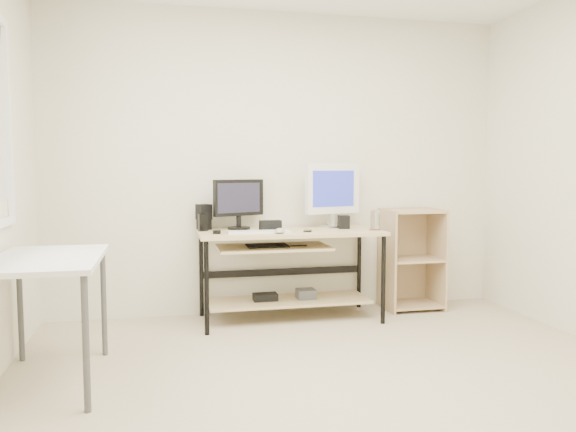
% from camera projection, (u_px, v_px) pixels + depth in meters
% --- Properties ---
extents(room, '(4.01, 4.01, 2.62)m').
position_uv_depth(room, '(333.00, 157.00, 2.98)').
color(room, '#BAAA8F').
rests_on(room, ground).
extents(desk, '(1.50, 0.65, 0.75)m').
position_uv_depth(desk, '(287.00, 256.00, 4.64)').
color(desk, tan).
rests_on(desk, ground).
extents(side_table, '(0.60, 1.00, 0.75)m').
position_uv_depth(side_table, '(47.00, 270.00, 3.23)').
color(side_table, white).
rests_on(side_table, ground).
extents(shelf_unit, '(0.50, 0.40, 0.90)m').
position_uv_depth(shelf_unit, '(410.00, 258.00, 5.06)').
color(shelf_unit, tan).
rests_on(shelf_unit, ground).
extents(black_monitor, '(0.44, 0.21, 0.42)m').
position_uv_depth(black_monitor, '(239.00, 201.00, 4.69)').
color(black_monitor, black).
rests_on(black_monitor, desk).
extents(white_imac, '(0.51, 0.18, 0.55)m').
position_uv_depth(white_imac, '(333.00, 190.00, 4.85)').
color(white_imac, silver).
rests_on(white_imac, desk).
extents(keyboard, '(0.49, 0.15, 0.02)m').
position_uv_depth(keyboard, '(259.00, 232.00, 4.44)').
color(keyboard, white).
rests_on(keyboard, desk).
extents(mouse, '(0.11, 0.14, 0.04)m').
position_uv_depth(mouse, '(280.00, 231.00, 4.39)').
color(mouse, '#B6B6BB').
rests_on(mouse, desk).
extents(center_speaker, '(0.18, 0.09, 0.09)m').
position_uv_depth(center_speaker, '(270.00, 226.00, 4.56)').
color(center_speaker, black).
rests_on(center_speaker, desk).
extents(speaker_left, '(0.14, 0.14, 0.21)m').
position_uv_depth(speaker_left, '(204.00, 216.00, 4.68)').
color(speaker_left, black).
rests_on(speaker_left, desk).
extents(speaker_right, '(0.11, 0.11, 0.11)m').
position_uv_depth(speaker_right, '(344.00, 222.00, 4.76)').
color(speaker_right, black).
rests_on(speaker_right, desk).
extents(audio_controller, '(0.08, 0.06, 0.14)m').
position_uv_depth(audio_controller, '(203.00, 222.00, 4.56)').
color(audio_controller, black).
rests_on(audio_controller, desk).
extents(volume_puck, '(0.09, 0.09, 0.03)m').
position_uv_depth(volume_puck, '(217.00, 232.00, 4.37)').
color(volume_puck, black).
rests_on(volume_puck, desk).
extents(smartphone, '(0.10, 0.13, 0.01)m').
position_uv_depth(smartphone, '(308.00, 231.00, 4.54)').
color(smartphone, black).
rests_on(smartphone, desk).
extents(coaster, '(0.13, 0.13, 0.01)m').
position_uv_depth(coaster, '(375.00, 230.00, 4.64)').
color(coaster, '#A6724B').
rests_on(coaster, desk).
extents(drinking_glass, '(0.10, 0.10, 0.16)m').
position_uv_depth(drinking_glass, '(375.00, 220.00, 4.63)').
color(drinking_glass, white).
rests_on(drinking_glass, coaster).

